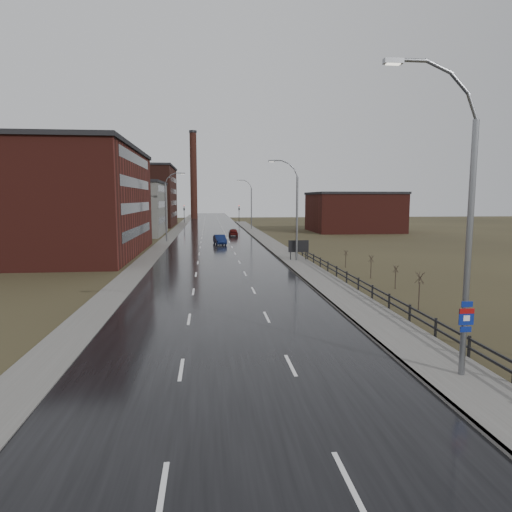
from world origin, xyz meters
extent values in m
plane|color=#2D2819|center=(0.00, 0.00, 0.00)|extent=(320.00, 320.00, 0.00)
cube|color=black|center=(0.00, 60.00, 0.03)|extent=(14.00, 300.00, 0.06)
cube|color=#595651|center=(8.60, 35.00, 0.09)|extent=(3.20, 180.00, 0.18)
cube|color=slate|center=(7.08, 35.00, 0.09)|extent=(0.16, 180.00, 0.18)
cube|color=#595651|center=(-8.20, 60.00, 0.06)|extent=(2.40, 260.00, 0.12)
cube|color=#471914|center=(-21.00, 45.00, 6.50)|extent=(22.00, 28.00, 13.00)
cube|color=black|center=(-21.00, 45.00, 13.25)|extent=(22.44, 28.56, 0.50)
cube|color=black|center=(-10.02, 45.00, 3.00)|extent=(0.06, 22.40, 1.20)
cube|color=black|center=(-10.02, 45.00, 6.00)|extent=(0.06, 22.40, 1.20)
cube|color=black|center=(-10.02, 45.00, 9.00)|extent=(0.06, 22.40, 1.20)
cube|color=black|center=(-10.02, 45.00, 12.00)|extent=(0.06, 22.40, 1.20)
cube|color=slate|center=(-18.00, 78.00, 5.00)|extent=(16.00, 20.00, 10.00)
cube|color=black|center=(-18.00, 78.00, 10.25)|extent=(16.32, 20.40, 0.50)
cube|color=black|center=(-10.02, 78.00, 3.00)|extent=(0.06, 16.00, 1.20)
cube|color=black|center=(-10.02, 78.00, 6.00)|extent=(0.06, 16.00, 1.20)
cube|color=black|center=(-10.02, 78.00, 9.00)|extent=(0.06, 16.00, 1.20)
cube|color=#331611|center=(-23.00, 108.00, 7.50)|extent=(26.00, 24.00, 15.00)
cube|color=black|center=(-23.00, 108.00, 15.25)|extent=(26.52, 24.48, 0.50)
cube|color=black|center=(-10.02, 108.00, 3.00)|extent=(0.06, 19.20, 1.20)
cube|color=black|center=(-10.02, 108.00, 6.00)|extent=(0.06, 19.20, 1.20)
cube|color=black|center=(-10.02, 108.00, 9.00)|extent=(0.06, 19.20, 1.20)
cube|color=black|center=(-10.02, 108.00, 12.00)|extent=(0.06, 19.20, 1.20)
cube|color=#471914|center=(30.30, 82.00, 4.00)|extent=(18.00, 16.00, 8.00)
cube|color=black|center=(30.30, 82.00, 8.25)|extent=(18.36, 16.32, 0.50)
cylinder|color=#331611|center=(-6.00, 150.00, 15.00)|extent=(2.40, 2.40, 30.00)
cylinder|color=black|center=(-6.00, 150.00, 30.30)|extent=(2.70, 2.70, 0.80)
cylinder|color=slate|center=(8.80, 2.00, 5.00)|extent=(0.24, 0.24, 10.00)
cylinder|color=slate|center=(8.61, 2.00, 10.46)|extent=(0.57, 0.14, 1.12)
cylinder|color=slate|center=(8.06, 2.00, 11.28)|extent=(0.91, 0.14, 0.91)
cylinder|color=slate|center=(7.25, 2.00, 11.82)|extent=(1.12, 0.14, 0.57)
cylinder|color=slate|center=(6.29, 2.00, 12.01)|extent=(1.15, 0.14, 0.14)
cube|color=slate|center=(5.54, 2.00, 11.96)|extent=(0.70, 0.28, 0.18)
cube|color=silver|center=(5.54, 2.00, 11.86)|extent=(0.50, 0.20, 0.04)
cube|color=navy|center=(8.80, 1.88, 3.05)|extent=(0.45, 0.04, 0.22)
cube|color=navy|center=(8.80, 1.88, 2.55)|extent=(0.60, 0.04, 0.65)
cube|color=maroon|center=(8.80, 1.87, 2.78)|extent=(0.60, 0.04, 0.20)
cube|color=navy|center=(8.80, 1.88, 2.05)|extent=(0.45, 0.04, 0.22)
cube|color=silver|center=(8.80, 1.86, 2.50)|extent=(0.26, 0.02, 0.22)
cylinder|color=slate|center=(8.80, 36.00, 4.75)|extent=(0.24, 0.24, 9.50)
cylinder|color=slate|center=(8.63, 36.00, 9.90)|extent=(0.51, 0.14, 0.98)
cylinder|color=slate|center=(8.16, 36.00, 10.62)|extent=(0.81, 0.14, 0.81)
cylinder|color=slate|center=(7.44, 36.00, 11.09)|extent=(0.98, 0.14, 0.51)
cylinder|color=slate|center=(6.60, 36.00, 11.26)|extent=(1.01, 0.14, 0.14)
cube|color=slate|center=(5.91, 36.00, 11.21)|extent=(0.70, 0.28, 0.18)
cube|color=silver|center=(5.91, 36.00, 11.11)|extent=(0.50, 0.20, 0.04)
cylinder|color=slate|center=(-8.00, 62.00, 4.75)|extent=(0.24, 0.24, 9.50)
cylinder|color=slate|center=(-7.83, 62.00, 9.90)|extent=(0.51, 0.14, 0.98)
cylinder|color=slate|center=(-7.36, 62.00, 10.62)|extent=(0.81, 0.14, 0.81)
cylinder|color=slate|center=(-6.64, 62.00, 11.09)|extent=(0.98, 0.14, 0.51)
cylinder|color=slate|center=(-5.80, 62.00, 11.26)|extent=(1.01, 0.14, 0.14)
cube|color=slate|center=(-5.11, 62.00, 11.21)|extent=(0.70, 0.28, 0.18)
cube|color=silver|center=(-5.11, 62.00, 11.11)|extent=(0.50, 0.20, 0.04)
cylinder|color=slate|center=(8.80, 90.00, 4.75)|extent=(0.24, 0.24, 9.50)
cylinder|color=slate|center=(8.63, 90.00, 9.90)|extent=(0.51, 0.14, 0.98)
cylinder|color=slate|center=(8.16, 90.00, 10.62)|extent=(0.81, 0.14, 0.81)
cylinder|color=slate|center=(7.44, 90.00, 11.09)|extent=(0.98, 0.14, 0.51)
cylinder|color=slate|center=(6.60, 90.00, 11.26)|extent=(1.01, 0.14, 0.14)
cube|color=slate|center=(5.91, 90.00, 11.21)|extent=(0.70, 0.28, 0.18)
cube|color=silver|center=(5.91, 90.00, 11.11)|extent=(0.50, 0.20, 0.04)
cube|color=black|center=(10.30, 4.00, 0.55)|extent=(0.10, 0.10, 1.10)
cube|color=black|center=(10.30, 7.00, 0.55)|extent=(0.10, 0.10, 1.10)
cube|color=black|center=(10.30, 10.00, 0.55)|extent=(0.10, 0.10, 1.10)
cube|color=black|center=(10.30, 13.00, 0.55)|extent=(0.10, 0.10, 1.10)
cube|color=black|center=(10.30, 16.00, 0.55)|extent=(0.10, 0.10, 1.10)
cube|color=black|center=(10.30, 19.00, 0.55)|extent=(0.10, 0.10, 1.10)
cube|color=black|center=(10.30, 22.00, 0.55)|extent=(0.10, 0.10, 1.10)
cube|color=black|center=(10.30, 25.00, 0.55)|extent=(0.10, 0.10, 1.10)
cube|color=black|center=(10.30, 28.00, 0.55)|extent=(0.10, 0.10, 1.10)
cube|color=black|center=(10.30, 31.00, 0.55)|extent=(0.10, 0.10, 1.10)
cube|color=black|center=(10.30, 34.00, 0.55)|extent=(0.10, 0.10, 1.10)
cube|color=black|center=(10.30, 37.00, 0.55)|extent=(0.10, 0.10, 1.10)
cube|color=black|center=(10.30, 40.00, 0.55)|extent=(0.10, 0.10, 1.10)
cube|color=black|center=(10.30, 43.00, 0.55)|extent=(0.10, 0.10, 1.10)
cube|color=black|center=(10.30, 18.50, 0.95)|extent=(0.08, 53.00, 0.10)
cube|color=black|center=(10.30, 18.50, 0.55)|extent=(0.08, 53.00, 0.10)
cylinder|color=#382D23|center=(12.15, 12.73, 0.93)|extent=(0.08, 0.08, 1.85)
cylinder|color=#382D23|center=(12.20, 12.73, 2.13)|extent=(0.04, 0.62, 0.73)
cylinder|color=#382D23|center=(12.16, 12.78, 2.13)|extent=(0.59, 0.23, 0.74)
cylinder|color=#382D23|center=(12.11, 12.76, 2.13)|extent=(0.35, 0.53, 0.75)
cylinder|color=#382D23|center=(12.11, 12.70, 2.13)|extent=(0.35, 0.53, 0.75)
cylinder|color=#382D23|center=(12.16, 12.68, 2.13)|extent=(0.59, 0.23, 0.74)
cylinder|color=#382D23|center=(13.53, 19.67, 0.70)|extent=(0.08, 0.08, 1.39)
cylinder|color=#382D23|center=(13.58, 19.67, 1.60)|extent=(0.04, 0.48, 0.56)
cylinder|color=#382D23|center=(13.55, 19.72, 1.60)|extent=(0.45, 0.18, 0.56)
cylinder|color=#382D23|center=(13.49, 19.70, 1.60)|extent=(0.28, 0.40, 0.57)
cylinder|color=#382D23|center=(13.49, 19.64, 1.60)|extent=(0.28, 0.40, 0.57)
cylinder|color=#382D23|center=(13.55, 19.62, 1.60)|extent=(0.45, 0.18, 0.56)
cylinder|color=#382D23|center=(13.32, 24.55, 0.78)|extent=(0.08, 0.08, 1.55)
cylinder|color=#382D23|center=(13.37, 24.55, 1.79)|extent=(0.04, 0.53, 0.62)
cylinder|color=#382D23|center=(13.33, 24.60, 1.79)|extent=(0.50, 0.20, 0.62)
cylinder|color=#382D23|center=(13.28, 24.58, 1.79)|extent=(0.30, 0.45, 0.63)
cylinder|color=#382D23|center=(13.28, 24.52, 1.79)|extent=(0.30, 0.45, 0.63)
cylinder|color=#382D23|center=(13.33, 24.51, 1.79)|extent=(0.50, 0.20, 0.62)
cylinder|color=#382D23|center=(13.02, 31.13, 0.66)|extent=(0.08, 0.08, 1.33)
cylinder|color=#382D23|center=(13.07, 31.13, 1.52)|extent=(0.04, 0.45, 0.53)
cylinder|color=#382D23|center=(13.04, 31.18, 1.52)|extent=(0.43, 0.18, 0.54)
cylinder|color=#382D23|center=(12.98, 31.16, 1.52)|extent=(0.26, 0.39, 0.54)
cylinder|color=#382D23|center=(12.98, 31.10, 1.52)|extent=(0.26, 0.39, 0.54)
cylinder|color=#382D23|center=(13.04, 31.08, 1.52)|extent=(0.43, 0.18, 0.54)
cube|color=black|center=(8.20, 36.53, 0.90)|extent=(0.10, 0.10, 1.80)
cube|color=black|center=(10.00, 36.53, 0.90)|extent=(0.10, 0.10, 1.80)
cube|color=silver|center=(9.10, 36.48, 1.72)|extent=(2.24, 0.08, 1.25)
cube|color=black|center=(9.10, 36.43, 1.72)|extent=(2.34, 0.04, 1.35)
cylinder|color=black|center=(-8.00, 120.00, 2.60)|extent=(0.16, 0.16, 5.20)
imported|color=black|center=(-8.00, 120.00, 4.75)|extent=(0.58, 2.73, 1.10)
sphere|color=#FF190C|center=(-8.00, 119.85, 5.05)|extent=(0.18, 0.18, 0.18)
cylinder|color=black|center=(8.00, 120.00, 2.60)|extent=(0.16, 0.16, 5.20)
imported|color=black|center=(8.00, 120.00, 4.75)|extent=(0.58, 2.73, 1.10)
sphere|color=#FF190C|center=(8.00, 119.85, 5.05)|extent=(0.18, 0.18, 0.18)
imported|color=#0C173F|center=(0.67, 56.29, 0.74)|extent=(2.13, 4.66, 1.48)
imported|color=#470D0B|center=(3.64, 72.27, 0.72)|extent=(1.74, 4.24, 1.44)
camera|label=1|loc=(-1.11, -14.39, 7.09)|focal=32.00mm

